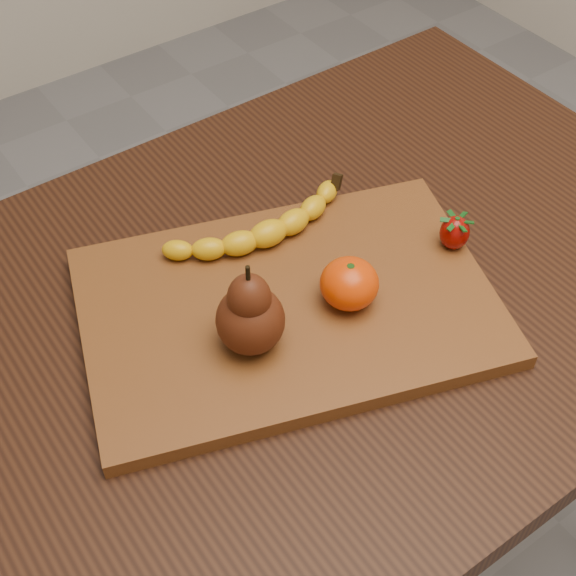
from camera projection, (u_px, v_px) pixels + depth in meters
ground at (308, 560)px, 1.49m from camera, size 3.50×3.50×0.00m
table at (318, 334)px, 1.00m from camera, size 1.00×0.70×0.76m
cutting_board at (288, 306)px, 0.89m from camera, size 0.52×0.43×0.02m
banana at (268, 234)px, 0.93m from camera, size 0.21×0.07×0.03m
pear at (250, 307)px, 0.80m from camera, size 0.09×0.09×0.11m
mandarin at (349, 284)px, 0.86m from camera, size 0.08×0.08×0.05m
strawberry at (455, 231)px, 0.92m from camera, size 0.04×0.04×0.04m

